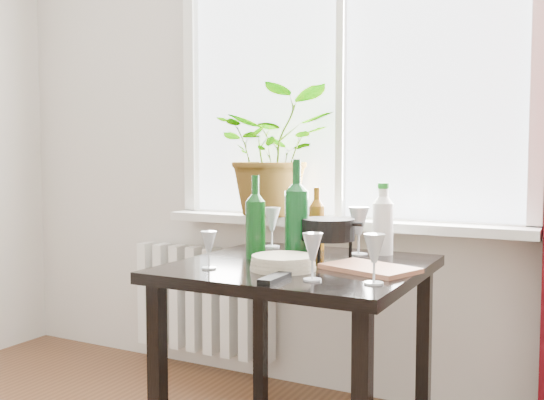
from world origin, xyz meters
The scene contains 18 objects.
window centered at (0.00, 2.22, 1.60)m, with size 1.72×0.08×1.62m.
windowsill centered at (0.00, 2.15, 0.82)m, with size 1.72×0.20×0.04m.
radiator centered at (-0.75, 2.18, 0.38)m, with size 0.80×0.10×0.55m.
table centered at (0.10, 1.55, 0.65)m, with size 0.85×0.85×0.74m.
potted_plant centered at (-0.31, 2.14, 1.15)m, with size 0.55×0.47×0.61m, color #276D1D.
wine_bottle_left centered at (-0.09, 1.56, 0.90)m, with size 0.07×0.07×0.32m, color #0C3F11, non-canonical shape.
wine_bottle_right centered at (0.05, 1.63, 0.93)m, with size 0.09×0.09×0.38m, color #0C3F17, non-canonical shape.
bottle_amber centered at (0.02, 1.88, 0.87)m, with size 0.06×0.06×0.26m, color brown, non-canonical shape.
cleaning_bottle centered at (0.30, 1.88, 0.88)m, with size 0.08×0.08×0.29m, color white, non-canonical shape.
wineglass_front_right centered at (0.27, 1.28, 0.82)m, with size 0.06×0.06×0.15m, color silver, non-canonical shape.
wineglass_far_right centered at (0.45, 1.32, 0.82)m, with size 0.07×0.07×0.16m, color silver, non-canonical shape.
wineglass_back_center centered at (0.23, 1.82, 0.84)m, with size 0.08×0.08×0.20m, color silver, non-canonical shape.
wineglass_back_left centered at (-0.17, 1.85, 0.83)m, with size 0.07×0.07×0.17m, color silver, non-canonical shape.
wineglass_front_left centered at (-0.13, 1.30, 0.81)m, with size 0.06×0.06×0.13m, color silver, non-canonical shape.
plate_stack centered at (0.10, 1.40, 0.76)m, with size 0.23×0.23×0.05m, color beige.
fondue_pot centered at (0.16, 1.66, 0.82)m, with size 0.23×0.20×0.16m, color black, non-canonical shape.
tv_remote centered at (0.16, 1.23, 0.75)m, with size 0.05×0.15×0.02m, color black.
cutting_board centered at (0.37, 1.52, 0.75)m, with size 0.30×0.19×0.02m, color #AB6D4D.
Camera 1 is at (1.01, -0.42, 1.12)m, focal length 40.00 mm.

